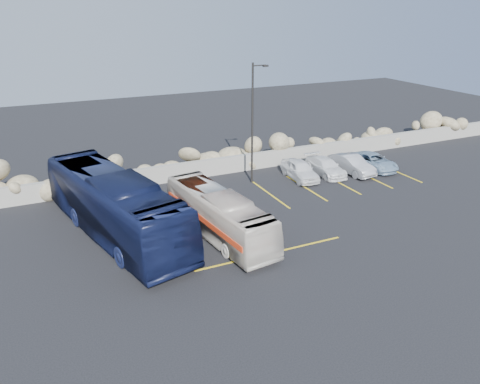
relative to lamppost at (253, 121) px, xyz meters
name	(u,v)px	position (x,y,z in m)	size (l,w,h in m)	color
ground	(291,251)	(-2.56, -9.50, -4.30)	(90.00, 90.00, 0.00)	black
seawall	(205,168)	(-2.56, 2.50, -3.70)	(60.00, 0.40, 1.20)	gray
riprap_pile	(198,154)	(-2.56, 3.70, -3.00)	(54.00, 2.80, 2.60)	#857657
parking_lines	(309,197)	(2.09, -3.93, -4.29)	(18.16, 9.36, 0.01)	yellow
lamppost	(253,121)	(0.00, 0.00, 0.00)	(1.14, 0.18, 8.00)	#2A2825
vintage_bus	(219,214)	(-5.12, -6.39, -3.09)	(2.03, 8.66, 2.41)	silver
tour_coach	(115,205)	(-10.01, -4.11, -2.60)	(2.85, 12.20, 3.40)	#101637
car_a	(300,170)	(3.32, -0.74, -3.64)	(1.54, 3.82, 1.30)	white
car_b	(352,164)	(7.36, -1.28, -3.65)	(1.37, 3.94, 1.30)	#B0B1B5
car_c	(326,167)	(5.47, -0.75, -3.72)	(1.60, 3.95, 1.15)	white
car_d	(373,161)	(9.39, -1.21, -3.73)	(1.89, 4.10, 1.14)	#829FB9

